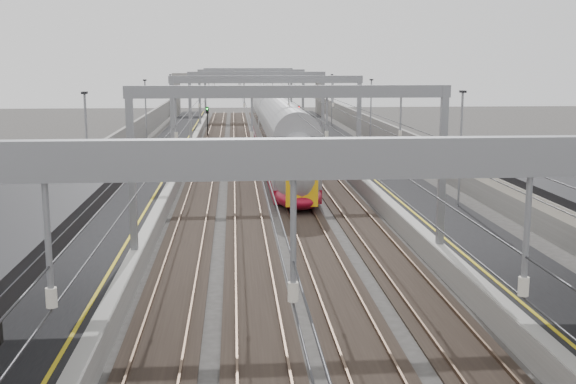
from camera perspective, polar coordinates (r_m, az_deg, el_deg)
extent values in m
cube|color=black|center=(52.66, -10.56, 1.33)|extent=(4.00, 120.00, 1.00)
cube|color=black|center=(53.33, 6.79, 1.54)|extent=(4.00, 120.00, 1.00)
cube|color=black|center=(52.47, -6.74, 0.89)|extent=(2.40, 140.00, 0.08)
cube|color=brown|center=(52.49, -7.53, 0.97)|extent=(0.07, 140.00, 0.14)
cube|color=brown|center=(52.42, -5.96, 1.00)|extent=(0.07, 140.00, 0.14)
cube|color=black|center=(52.42, -3.46, 0.93)|extent=(2.40, 140.00, 0.08)
cube|color=brown|center=(52.40, -4.25, 1.02)|extent=(0.07, 140.00, 0.14)
cube|color=brown|center=(52.42, -2.68, 1.04)|extent=(0.07, 140.00, 0.14)
cube|color=black|center=(52.55, -0.19, 0.97)|extent=(2.40, 140.00, 0.08)
cube|color=brown|center=(52.49, -0.97, 1.06)|extent=(0.07, 140.00, 0.14)
cube|color=brown|center=(52.59, 0.59, 1.08)|extent=(0.07, 140.00, 0.14)
cube|color=black|center=(52.85, 3.06, 1.01)|extent=(2.40, 140.00, 0.08)
cube|color=brown|center=(52.74, 2.28, 1.10)|extent=(0.07, 140.00, 0.14)
cube|color=brown|center=(52.93, 3.83, 1.12)|extent=(0.07, 140.00, 0.14)
cube|color=gray|center=(9.08, 9.91, 2.70)|extent=(13.00, 0.25, 0.50)
cube|color=gray|center=(29.32, -12.26, 1.75)|extent=(0.28, 0.28, 6.60)
cube|color=gray|center=(30.26, 12.10, 2.02)|extent=(0.28, 0.28, 6.60)
cube|color=gray|center=(28.84, 0.12, 7.94)|extent=(13.00, 0.25, 0.50)
cube|color=gray|center=(49.08, -9.10, 5.20)|extent=(0.28, 0.28, 6.60)
cube|color=gray|center=(49.65, 5.62, 5.34)|extent=(0.28, 0.28, 6.60)
cube|color=gray|center=(48.79, -1.72, 8.88)|extent=(13.00, 0.25, 0.50)
cube|color=gray|center=(68.98, -7.74, 6.66)|extent=(0.28, 0.28, 6.60)
cube|color=gray|center=(69.38, 2.77, 6.76)|extent=(0.28, 0.28, 6.60)
cube|color=gray|center=(68.77, -2.49, 9.28)|extent=(13.00, 0.25, 0.50)
cube|color=gray|center=(88.92, -6.99, 7.47)|extent=(0.28, 0.28, 6.60)
cube|color=gray|center=(89.23, 1.19, 7.55)|extent=(0.28, 0.28, 6.60)
cube|color=gray|center=(88.76, -2.91, 9.49)|extent=(13.00, 0.25, 0.50)
cube|color=gray|center=(106.89, -6.56, 7.93)|extent=(0.28, 0.28, 6.60)
cube|color=gray|center=(107.15, 0.26, 8.00)|extent=(0.28, 0.28, 6.60)
cube|color=gray|center=(106.76, -3.16, 9.62)|extent=(13.00, 0.25, 0.50)
cylinder|color=#262628|center=(56.85, -6.65, 7.15)|extent=(0.03, 140.00, 0.03)
cylinder|color=#262628|center=(56.81, -3.60, 7.19)|extent=(0.03, 140.00, 0.03)
cylinder|color=#262628|center=(56.93, -0.56, 7.22)|extent=(0.03, 140.00, 0.03)
cylinder|color=#262628|center=(57.20, 2.47, 7.23)|extent=(0.03, 140.00, 0.03)
cube|color=gray|center=(106.77, -3.16, 9.00)|extent=(22.00, 2.20, 1.40)
cube|color=gray|center=(107.18, -8.80, 7.24)|extent=(1.00, 2.20, 6.20)
cube|color=gray|center=(107.62, 2.51, 7.37)|extent=(1.00, 2.20, 6.20)
cube|color=gray|center=(52.95, -14.04, 2.44)|extent=(0.30, 120.00, 3.20)
cube|color=gray|center=(53.89, 10.16, 2.72)|extent=(0.30, 120.00, 3.20)
cube|color=maroon|center=(54.51, -0.35, 1.93)|extent=(2.86, 24.35, 0.85)
cube|color=#98989D|center=(54.25, -0.35, 4.03)|extent=(2.86, 24.35, 3.18)
cube|color=black|center=(46.17, 0.38, -0.01)|extent=(2.12, 2.54, 0.53)
cube|color=maroon|center=(79.07, -1.59, 4.53)|extent=(2.86, 24.35, 0.85)
cube|color=#98989D|center=(78.89, -1.60, 5.98)|extent=(2.86, 24.35, 3.18)
cube|color=black|center=(70.64, -1.26, 3.57)|extent=(2.12, 2.54, 0.53)
ellipsoid|color=#98989D|center=(42.04, 0.82, 1.78)|extent=(2.86, 5.51, 4.45)
cube|color=#FFB60D|center=(39.96, 1.11, -0.06)|extent=(1.80, 0.12, 1.59)
cube|color=black|center=(40.18, 1.05, 2.30)|extent=(1.69, 0.60, 0.99)
cylinder|color=black|center=(83.02, -6.38, 5.35)|extent=(0.12, 0.12, 3.00)
cube|color=black|center=(82.90, -6.40, 6.45)|extent=(0.32, 0.22, 0.75)
sphere|color=#0CE526|center=(82.76, -6.40, 6.55)|extent=(0.16, 0.16, 0.16)
cylinder|color=black|center=(78.24, -0.32, 5.11)|extent=(0.12, 0.12, 3.00)
cube|color=black|center=(78.12, -0.32, 6.28)|extent=(0.32, 0.22, 0.75)
sphere|color=red|center=(77.98, -0.31, 6.39)|extent=(0.16, 0.16, 0.16)
cylinder|color=black|center=(84.89, 0.86, 5.52)|extent=(0.12, 0.12, 3.00)
cube|color=black|center=(84.78, 0.86, 6.59)|extent=(0.32, 0.22, 0.75)
sphere|color=red|center=(84.64, 0.87, 6.69)|extent=(0.16, 0.16, 0.16)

